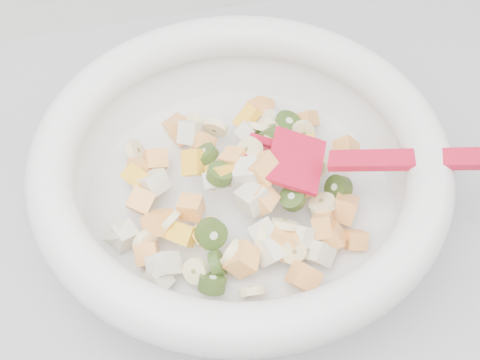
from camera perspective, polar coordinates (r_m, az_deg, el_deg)
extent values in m
cube|color=gray|center=(1.07, 7.49, -13.99)|extent=(2.00, 0.60, 0.90)
cylinder|color=white|center=(0.64, 0.00, -2.15)|extent=(0.30, 0.30, 0.02)
torus|color=white|center=(0.58, 0.00, 1.95)|extent=(0.37, 0.37, 0.04)
cylinder|color=#F7E2A5|center=(0.57, 1.77, -4.95)|extent=(0.02, 0.03, 0.03)
cylinder|color=#F7E2A5|center=(0.63, 6.43, 1.32)|extent=(0.03, 0.02, 0.03)
cylinder|color=#F7E2A5|center=(0.57, -0.67, -6.18)|extent=(0.02, 0.03, 0.03)
cylinder|color=#F7E2A5|center=(0.59, -8.12, -5.36)|extent=(0.03, 0.03, 0.03)
cylinder|color=#F7E2A5|center=(0.57, -3.81, -7.75)|extent=(0.03, 0.03, 0.03)
cylinder|color=#F7E2A5|center=(0.60, 0.75, 2.45)|extent=(0.03, 0.03, 0.03)
cylinder|color=#F7E2A5|center=(0.67, 3.23, 4.79)|extent=(0.03, 0.04, 0.03)
cylinder|color=#F7E2A5|center=(0.56, 1.02, -9.49)|extent=(0.03, 0.02, 0.03)
cylinder|color=#F7E2A5|center=(0.60, 7.04, -2.06)|extent=(0.04, 0.04, 0.02)
cylinder|color=#F7E2A5|center=(0.65, 1.57, 4.52)|extent=(0.04, 0.03, 0.03)
cylinder|color=#F7E2A5|center=(0.60, 3.62, 1.11)|extent=(0.02, 0.03, 0.04)
cylinder|color=#F7E2A5|center=(0.59, -5.99, -3.49)|extent=(0.03, 0.02, 0.03)
cylinder|color=#F7E2A5|center=(0.66, 1.62, 4.42)|extent=(0.03, 0.03, 0.03)
cylinder|color=#F7E2A5|center=(0.64, 2.96, 2.98)|extent=(0.03, 0.04, 0.03)
cylinder|color=#F7E2A5|center=(0.66, -8.90, 2.41)|extent=(0.02, 0.03, 0.03)
cylinder|color=#F7E2A5|center=(0.66, -4.10, 4.72)|extent=(0.03, 0.03, 0.02)
cylinder|color=#F7E2A5|center=(0.65, -2.13, 4.47)|extent=(0.03, 0.03, 0.03)
cylinder|color=#F7E2A5|center=(0.57, 4.54, -6.02)|extent=(0.03, 0.02, 0.03)
cylinder|color=#F7E2A5|center=(0.66, 5.41, 4.10)|extent=(0.03, 0.02, 0.03)
cylinder|color=#F7E2A5|center=(0.58, 3.80, -3.79)|extent=(0.03, 0.02, 0.03)
cube|color=#FDA750|center=(0.59, 1.89, -1.63)|extent=(0.03, 0.03, 0.03)
cube|color=#FDA750|center=(0.68, 5.73, 5.15)|extent=(0.03, 0.03, 0.03)
cube|color=#FDA750|center=(0.64, 5.26, 1.99)|extent=(0.02, 0.03, 0.03)
cube|color=#FDA750|center=(0.59, 8.01, -4.80)|extent=(0.03, 0.03, 0.03)
cube|color=#FDA750|center=(0.67, -5.27, 4.30)|extent=(0.03, 0.04, 0.04)
cube|color=#FDA750|center=(0.68, 1.80, 5.96)|extent=(0.03, 0.03, 0.03)
cube|color=#FDA750|center=(0.61, 8.91, -2.40)|extent=(0.03, 0.04, 0.03)
cube|color=#FDA750|center=(0.56, 0.17, -6.76)|extent=(0.04, 0.03, 0.03)
cube|color=#FDA750|center=(0.56, 5.46, -8.28)|extent=(0.03, 0.03, 0.04)
cube|color=#FDA750|center=(0.59, -6.94, -3.64)|extent=(0.03, 0.03, 0.03)
cube|color=#FDA750|center=(0.59, -7.93, -6.23)|extent=(0.02, 0.03, 0.03)
cube|color=#FDA750|center=(0.64, -3.13, 3.16)|extent=(0.03, 0.02, 0.03)
cube|color=#FDA750|center=(0.61, -8.46, -1.80)|extent=(0.03, 0.04, 0.03)
cube|color=#FDA750|center=(0.59, 7.14, -3.88)|extent=(0.02, 0.03, 0.03)
cube|color=#FDA750|center=(0.58, 3.50, -5.17)|extent=(0.04, 0.04, 0.04)
cube|color=#FDA750|center=(0.59, 1.90, 0.87)|extent=(0.04, 0.04, 0.03)
cube|color=#FDA750|center=(0.59, -4.21, -2.36)|extent=(0.03, 0.03, 0.02)
cube|color=#FDA750|center=(0.60, 9.78, -5.05)|extent=(0.02, 0.03, 0.03)
cube|color=#FDA750|center=(0.64, -7.22, 1.70)|extent=(0.03, 0.03, 0.03)
cube|color=#FDA750|center=(0.61, 5.40, -0.36)|extent=(0.03, 0.02, 0.03)
cube|color=#FDA750|center=(0.69, 1.98, 6.22)|extent=(0.02, 0.03, 0.03)
cube|color=#FDA750|center=(0.60, -0.60, 1.72)|extent=(0.03, 0.03, 0.02)
cube|color=#FDA750|center=(0.64, -8.74, 1.01)|extent=(0.02, 0.03, 0.03)
cube|color=#FDA750|center=(0.66, 9.08, 2.39)|extent=(0.03, 0.03, 0.03)
cylinder|color=#59872D|center=(0.65, 2.19, 3.88)|extent=(0.03, 0.03, 0.03)
cylinder|color=#59872D|center=(0.59, 4.50, -1.59)|extent=(0.03, 0.03, 0.02)
cylinder|color=#59872D|center=(0.57, -2.48, -4.61)|extent=(0.03, 0.03, 0.03)
cylinder|color=#59872D|center=(0.56, -2.40, -8.85)|extent=(0.03, 0.03, 0.03)
cylinder|color=#59872D|center=(0.61, 5.55, 0.24)|extent=(0.04, 0.02, 0.04)
cylinder|color=#59872D|center=(0.61, -2.96, 2.15)|extent=(0.03, 0.03, 0.02)
cylinder|color=#59872D|center=(0.62, 8.39, -0.70)|extent=(0.03, 0.04, 0.03)
cylinder|color=#59872D|center=(0.57, -1.94, -7.13)|extent=(0.02, 0.03, 0.03)
cylinder|color=#59872D|center=(0.59, -1.71, 0.51)|extent=(0.03, 0.03, 0.02)
cylinder|color=#59872D|center=(0.67, 4.06, 4.77)|extent=(0.04, 0.04, 0.02)
cube|color=beige|center=(0.58, 2.22, -4.84)|extent=(0.03, 0.02, 0.03)
cube|color=beige|center=(0.57, -7.10, -8.43)|extent=(0.03, 0.03, 0.03)
cube|color=beige|center=(0.58, 6.75, -6.27)|extent=(0.03, 0.03, 0.03)
cube|color=beige|center=(0.57, 2.74, -5.96)|extent=(0.03, 0.03, 0.03)
cube|color=beige|center=(0.59, -1.98, 0.00)|extent=(0.03, 0.03, 0.03)
cube|color=beige|center=(0.65, -4.25, 4.05)|extent=(0.03, 0.03, 0.03)
cube|color=beige|center=(0.60, -10.37, -4.47)|extent=(0.03, 0.03, 0.03)
cube|color=beige|center=(0.57, -6.51, -7.24)|extent=(0.03, 0.03, 0.04)
cube|color=beige|center=(0.58, 1.08, -1.60)|extent=(0.03, 0.03, 0.03)
cube|color=beige|center=(0.64, 0.35, 4.16)|extent=(0.02, 0.03, 0.03)
cube|color=beige|center=(0.67, 2.45, 4.94)|extent=(0.03, 0.03, 0.03)
cube|color=beige|center=(0.59, 0.60, 0.69)|extent=(0.03, 0.03, 0.02)
cube|color=beige|center=(0.58, 5.23, -4.80)|extent=(0.03, 0.03, 0.03)
cube|color=beige|center=(0.62, -7.41, -0.29)|extent=(0.03, 0.04, 0.03)
cube|color=beige|center=(0.60, -9.83, -4.70)|extent=(0.03, 0.02, 0.02)
cube|color=yellow|center=(0.58, -5.06, -4.53)|extent=(0.03, 0.03, 0.02)
cube|color=yellow|center=(0.65, 5.79, 2.77)|extent=(0.02, 0.02, 0.02)
cube|color=yellow|center=(0.59, -1.75, 0.69)|extent=(0.03, 0.03, 0.02)
cube|color=yellow|center=(0.67, 0.59, 5.31)|extent=(0.03, 0.03, 0.03)
cube|color=yellow|center=(0.61, -4.02, 1.47)|extent=(0.03, 0.03, 0.03)
cube|color=yellow|center=(0.63, -8.79, 0.18)|extent=(0.03, 0.03, 0.02)
cube|color=yellow|center=(0.58, -3.02, -4.42)|extent=(0.03, 0.02, 0.02)
cube|color=#B60F2A|center=(0.60, 4.77, 1.65)|extent=(0.07, 0.07, 0.02)
cube|color=#B60F2A|center=(0.62, 1.90, 3.34)|extent=(0.03, 0.02, 0.01)
cube|color=#B60F2A|center=(0.61, 1.69, 2.42)|extent=(0.03, 0.02, 0.01)
cube|color=#B60F2A|center=(0.60, 1.47, 1.47)|extent=(0.03, 0.02, 0.01)
cube|color=#B60F2A|center=(0.59, 1.25, 0.50)|extent=(0.03, 0.02, 0.01)
cube|color=#B60F2A|center=(0.58, 16.19, 1.71)|extent=(0.17, 0.09, 0.05)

